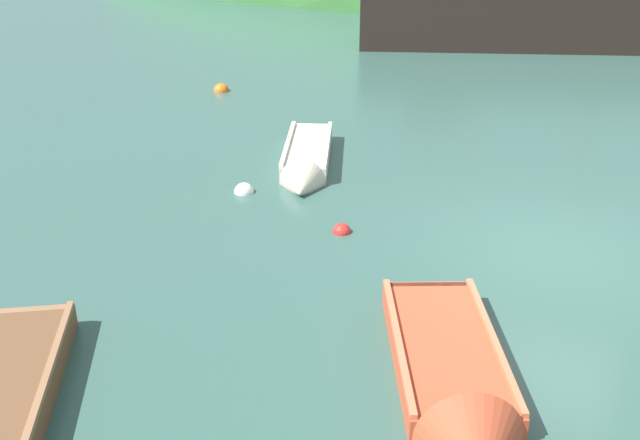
# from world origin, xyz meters

# --- Properties ---
(ground_plane) EXTENTS (120.00, 120.00, 0.00)m
(ground_plane) POSITION_xyz_m (0.00, 0.00, 0.00)
(ground_plane) COLOR #33564C
(sailing_ship) EXTENTS (15.07, 7.44, 12.67)m
(sailing_ship) POSITION_xyz_m (-3.08, 16.70, 0.80)
(sailing_ship) COLOR black
(sailing_ship) RESTS_ON ground
(rowboat_far) EXTENTS (2.59, 3.74, 1.16)m
(rowboat_far) POSITION_xyz_m (-0.54, -4.20, 0.10)
(rowboat_far) COLOR #C64C2D
(rowboat_far) RESTS_ON ground
(rowboat_center) EXTENTS (2.12, 3.70, 0.87)m
(rowboat_center) POSITION_xyz_m (-5.17, 1.79, 0.12)
(rowboat_center) COLOR beige
(rowboat_center) RESTS_ON ground
(buoy_red) EXTENTS (0.31, 0.31, 0.31)m
(buoy_red) POSITION_xyz_m (-3.34, -0.72, 0.00)
(buoy_red) COLOR red
(buoy_red) RESTS_ON ground
(buoy_white) EXTENTS (0.38, 0.38, 0.38)m
(buoy_white) POSITION_xyz_m (-5.70, 0.13, 0.00)
(buoy_white) COLOR white
(buoy_white) RESTS_ON ground
(buoy_orange) EXTENTS (0.44, 0.44, 0.44)m
(buoy_orange) POSITION_xyz_m (-9.97, 6.42, 0.00)
(buoy_orange) COLOR orange
(buoy_orange) RESTS_ON ground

